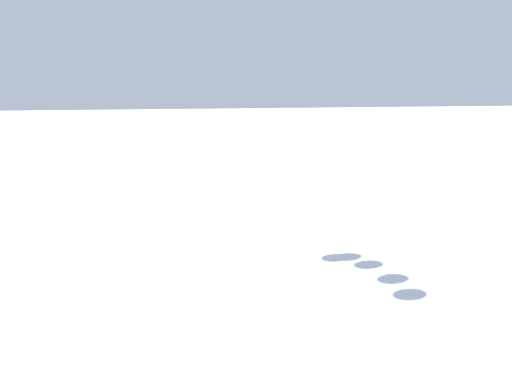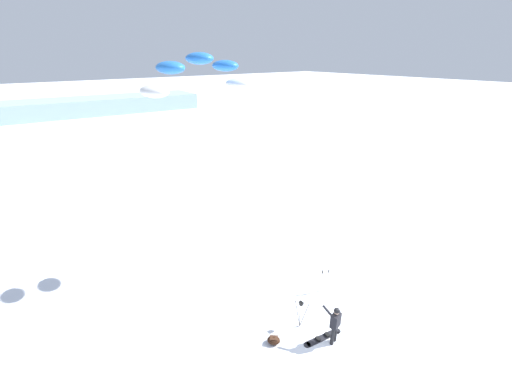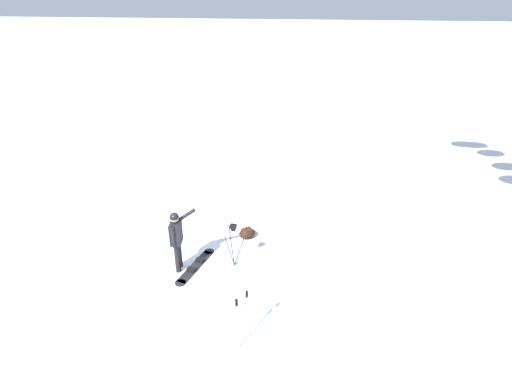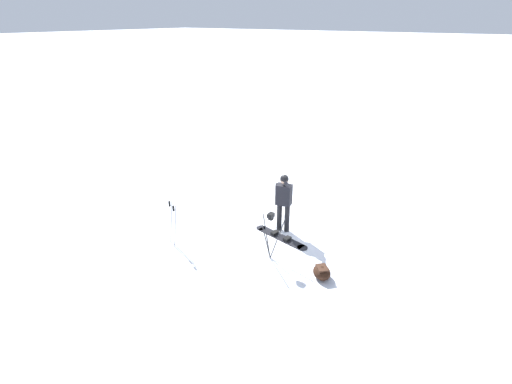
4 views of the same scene
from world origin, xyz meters
TOP-DOWN VIEW (x-y plane):
  - ground_plane at (0.00, 0.00)m, footprint 300.00×300.00m
  - snowboarder at (-0.06, -0.04)m, footprint 0.57×0.63m
  - snowboard at (-0.23, 0.33)m, footprint 1.70×0.52m
  - traction_kite at (-1.67, 6.22)m, footprint 5.22×2.35m
  - gear_bag_large at (-1.89, 1.29)m, footprint 0.62×0.62m
  - camera_tripod at (-0.51, 1.30)m, footprint 0.60×0.57m
  - ski_poles at (1.87, 2.16)m, footprint 0.37×0.27m
  - distant_ridge at (3.84, 61.37)m, footprint 40.55×11.94m

SIDE VIEW (x-z plane):
  - ground_plane at x=0.00m, z-range 0.00..0.00m
  - snowboard at x=-0.23m, z-range -0.03..0.07m
  - gear_bag_large at x=-1.89m, z-range 0.01..0.30m
  - ski_poles at x=1.87m, z-range 0.19..1.35m
  - camera_tripod at x=-0.51m, z-range 0.27..1.51m
  - snowboarder at x=-0.06m, z-range 0.16..1.83m
  - distant_ridge at x=3.84m, z-range 0.00..2.77m
  - traction_kite at x=-1.67m, z-range 8.72..10.19m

